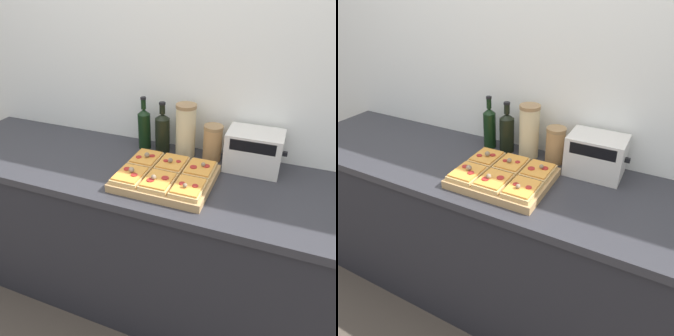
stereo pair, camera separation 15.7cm
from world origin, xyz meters
TOP-DOWN VIEW (x-y plane):
  - wall_back at (0.00, 0.67)m, footprint 6.00×0.06m
  - kitchen_counter at (0.00, 0.32)m, footprint 2.63×0.67m
  - cutting_board at (0.05, 0.25)m, footprint 0.45×0.37m
  - pizza_slice_back_left at (-0.10, 0.33)m, footprint 0.13×0.17m
  - pizza_slice_back_center at (0.05, 0.33)m, footprint 0.13×0.17m
  - pizza_slice_back_right at (0.19, 0.33)m, footprint 0.13×0.17m
  - pizza_slice_front_left at (-0.10, 0.16)m, footprint 0.13×0.17m
  - pizza_slice_front_center at (0.05, 0.16)m, footprint 0.13×0.17m
  - pizza_slice_front_right at (0.19, 0.16)m, footprint 0.13×0.17m
  - olive_oil_bottle at (-0.20, 0.55)m, footprint 0.07×0.07m
  - wine_bottle at (-0.09, 0.55)m, footprint 0.08×0.08m
  - grain_jar_tall at (0.04, 0.55)m, footprint 0.11×0.11m
  - grain_jar_short at (0.19, 0.55)m, footprint 0.10×0.10m
  - toaster_oven at (0.41, 0.52)m, footprint 0.29×0.19m

SIDE VIEW (x-z plane):
  - kitchen_counter at x=0.00m, z-range 0.00..0.93m
  - cutting_board at x=0.05m, z-range 0.93..0.97m
  - pizza_slice_front_right at x=0.19m, z-range 0.96..1.01m
  - pizza_slice_back_right at x=0.19m, z-range 0.96..1.01m
  - pizza_slice_back_center at x=0.05m, z-range 0.96..1.01m
  - pizza_slice_front_center at x=0.05m, z-range 0.96..1.01m
  - pizza_slice_back_left at x=-0.10m, z-range 0.96..1.01m
  - pizza_slice_front_left at x=-0.10m, z-range 0.96..1.01m
  - grain_jar_short at x=0.19m, z-range 0.93..1.13m
  - toaster_oven at x=0.41m, z-range 0.93..1.14m
  - wine_bottle at x=-0.09m, z-range 0.91..1.19m
  - olive_oil_bottle at x=-0.20m, z-range 0.91..1.21m
  - grain_jar_tall at x=0.04m, z-range 0.93..1.22m
  - wall_back at x=0.00m, z-range 0.00..2.50m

